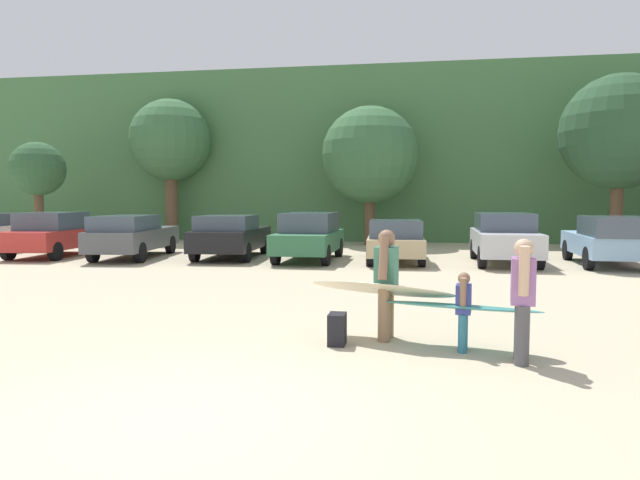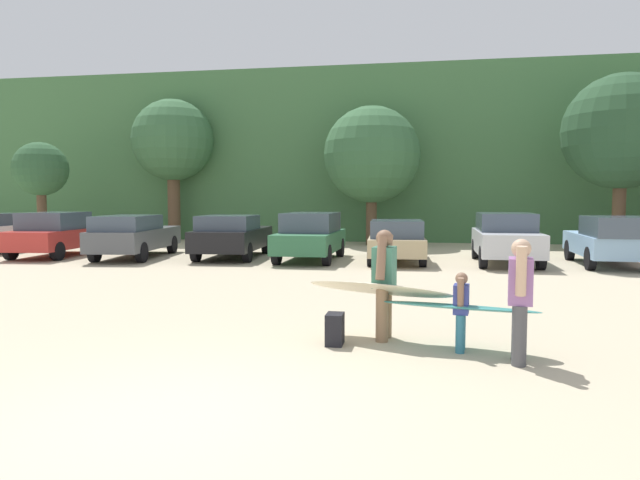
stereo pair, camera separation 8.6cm
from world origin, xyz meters
TOP-DOWN VIEW (x-y plane):
  - ground_plane at (0.00, 0.00)m, footprint 120.00×120.00m
  - hillside_ridge at (0.00, 28.32)m, footprint 108.00×12.00m
  - tree_left at (-14.71, 18.53)m, footprint 2.44×2.44m
  - tree_far_left at (-9.57, 21.42)m, footprint 3.95×3.95m
  - tree_ridge_back at (0.24, 20.42)m, footprint 4.28×4.28m
  - tree_right at (9.95, 18.69)m, footprint 4.41×4.41m
  - parked_car_red at (-10.56, 13.50)m, footprint 2.16×4.18m
  - parked_car_dark_gray at (-7.48, 13.44)m, footprint 2.29×4.96m
  - parked_car_black at (-4.11, 14.09)m, footprint 2.19×4.59m
  - parked_car_forest_green at (-1.25, 13.78)m, footprint 1.87×4.25m
  - parked_car_tan at (1.62, 13.69)m, footprint 1.96×4.30m
  - parked_car_silver at (5.08, 13.91)m, footprint 1.91×4.30m
  - parked_car_sky_blue at (8.11, 13.64)m, footprint 1.95×4.39m
  - person_adult at (1.84, 3.39)m, footprint 0.35×0.77m
  - person_child at (2.91, 2.91)m, footprint 0.23×0.51m
  - person_companion at (3.60, 2.48)m, footprint 0.34×0.62m
  - surfboard_cream at (1.75, 3.34)m, footprint 2.34×1.36m
  - surfboard_teal at (2.88, 3.03)m, footprint 2.28×1.09m
  - backpack_dropped at (1.17, 2.96)m, footprint 0.24×0.34m

SIDE VIEW (x-z plane):
  - ground_plane at x=0.00m, z-range 0.00..0.00m
  - backpack_dropped at x=1.17m, z-range 0.00..0.45m
  - surfboard_teal at x=2.88m, z-range 0.51..0.67m
  - person_child at x=2.91m, z-range 0.07..1.16m
  - parked_car_tan at x=1.62m, z-range 0.03..1.43m
  - surfboard_cream at x=1.75m, z-range 0.60..0.91m
  - parked_car_black at x=-4.11m, z-range 0.04..1.54m
  - parked_car_dark_gray at x=-7.48m, z-range 0.05..1.56m
  - parked_car_sky_blue at x=8.11m, z-range 0.04..1.60m
  - parked_car_red at x=-10.56m, z-range 0.03..1.62m
  - parked_car_forest_green at x=-1.25m, z-range 0.04..1.65m
  - parked_car_silver at x=5.08m, z-range 0.04..1.66m
  - person_companion at x=3.60m, z-range 0.10..1.68m
  - person_adult at x=1.84m, z-range 0.11..1.73m
  - tree_left at x=-14.71m, z-range 1.04..5.69m
  - tree_ridge_back at x=0.24m, z-range 0.92..7.08m
  - hillside_ridge at x=0.00m, z-range 0.00..8.43m
  - tree_right at x=9.95m, z-range 1.19..8.04m
  - tree_far_left at x=-9.57m, z-range 1.41..8.32m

